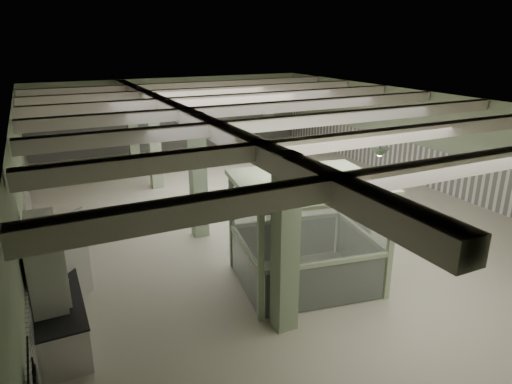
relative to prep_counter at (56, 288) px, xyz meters
name	(u,v)px	position (x,y,z in m)	size (l,w,h in m)	color
floor	(261,210)	(6.54, 3.27, -0.46)	(20.00, 20.00, 0.00)	beige
ceiling	(261,102)	(6.54, 3.27, 3.14)	(14.00, 20.00, 0.02)	white
wall_back	(173,114)	(6.54, 13.27, 1.34)	(14.00, 0.02, 3.60)	#A9BC96
wall_left	(21,188)	(-0.46, 3.27, 1.34)	(0.02, 20.00, 3.60)	#A9BC96
wall_right	(422,138)	(13.54, 3.27, 1.34)	(0.02, 20.00, 3.60)	#A9BC96
wainscot_left	(29,225)	(-0.44, 3.27, 0.29)	(0.05, 19.90, 1.50)	silver
wainscot_right	(418,164)	(13.51, 3.27, 0.29)	(0.05, 19.90, 1.50)	silver
wainscot_back	(175,134)	(6.54, 13.24, 0.29)	(13.90, 0.05, 1.50)	silver
girder	(184,115)	(4.04, 3.27, 2.92)	(0.45, 19.90, 0.40)	beige
beam_a	(456,166)	(6.54, -4.23, 2.96)	(13.90, 0.35, 0.32)	beige
beam_b	(363,139)	(6.54, -1.73, 2.96)	(13.90, 0.35, 0.32)	beige
beam_c	(303,121)	(6.54, 0.77, 2.96)	(13.90, 0.35, 0.32)	beige
beam_d	(261,108)	(6.54, 3.27, 2.96)	(13.90, 0.35, 0.32)	beige
beam_e	(230,99)	(6.54, 5.77, 2.96)	(13.90, 0.35, 0.32)	beige
beam_f	(206,92)	(6.54, 8.27, 2.96)	(13.90, 0.35, 0.32)	beige
beam_g	(187,86)	(6.54, 10.77, 2.96)	(13.90, 0.35, 0.32)	beige
column_a	(285,245)	(4.04, -2.73, 1.34)	(0.42, 0.42, 3.60)	#9FB793
column_b	(198,176)	(4.04, 2.27, 1.34)	(0.42, 0.42, 3.60)	#9FB793
column_c	(154,142)	(4.04, 7.27, 1.34)	(0.42, 0.42, 3.60)	#9FB793
column_d	(132,124)	(4.04, 11.27, 1.34)	(0.42, 0.42, 3.60)	#9FB793
hook_rail	(28,365)	(-0.39, -4.33, 1.39)	(0.02, 0.02, 1.20)	black
pendant_front	(380,153)	(7.04, -1.73, 2.59)	(0.44, 0.44, 0.22)	#2B3729
pendant_mid	(268,116)	(7.04, 3.77, 2.59)	(0.44, 0.44, 0.22)	#2B3729
pendant_back	(213,99)	(7.04, 8.77, 2.59)	(0.44, 0.44, 0.22)	#2B3729
prep_counter	(56,288)	(0.00, 0.00, 0.00)	(0.88, 5.01, 0.91)	silver
pitcher_near	(54,294)	(-0.03, -1.24, 0.56)	(0.16, 0.19, 0.24)	silver
pitcher_far	(48,279)	(-0.11, -0.63, 0.58)	(0.19, 0.22, 0.29)	silver
veg_colander	(56,278)	(0.03, -0.59, 0.54)	(0.45, 0.45, 0.20)	#3A3A3F
orange_bowl	(51,239)	(0.05, 1.55, 0.49)	(0.27, 0.27, 0.10)	#B2B2B7
skillet_far	(35,376)	(-0.34, -4.29, 1.17)	(0.29, 0.29, 0.04)	black
walkin_cooler	(49,280)	(-0.08, -0.73, 0.60)	(1.04, 2.31, 2.11)	silver
guard_booth	(306,214)	(5.36, -1.39, 1.27)	(3.57, 3.18, 2.55)	#B0C69E
filing_cabinet	(358,233)	(7.32, -0.85, 0.19)	(0.42, 0.60, 1.30)	#5D6050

